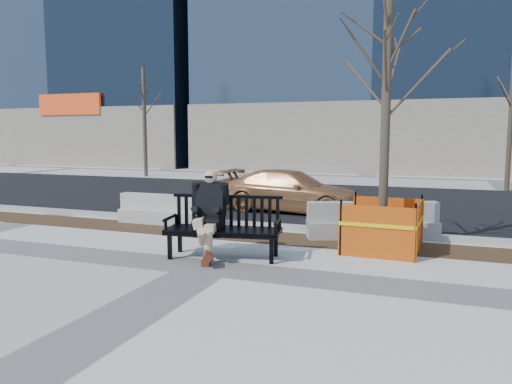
% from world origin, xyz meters
% --- Properties ---
extents(ground, '(120.00, 120.00, 0.00)m').
position_xyz_m(ground, '(0.00, 0.00, 0.00)').
color(ground, beige).
rests_on(ground, ground).
extents(mulch_strip, '(40.00, 1.20, 0.02)m').
position_xyz_m(mulch_strip, '(0.00, 2.60, 0.00)').
color(mulch_strip, '#47301C').
rests_on(mulch_strip, ground).
extents(asphalt_street, '(60.00, 10.40, 0.01)m').
position_xyz_m(asphalt_street, '(0.00, 8.80, 0.00)').
color(asphalt_street, black).
rests_on(asphalt_street, ground).
extents(curb, '(60.00, 0.25, 0.12)m').
position_xyz_m(curb, '(0.00, 3.55, 0.06)').
color(curb, '#9E9B93').
rests_on(curb, ground).
extents(bench, '(2.20, 1.11, 1.12)m').
position_xyz_m(bench, '(-0.03, 0.69, 0.00)').
color(bench, black).
rests_on(bench, ground).
extents(seated_man, '(0.85, 1.21, 1.56)m').
position_xyz_m(seated_man, '(-0.31, 0.69, 0.00)').
color(seated_man, black).
rests_on(seated_man, ground).
extents(tree_fence, '(2.16, 2.16, 5.18)m').
position_xyz_m(tree_fence, '(2.58, 2.21, 0.00)').
color(tree_fence, '#F15410').
rests_on(tree_fence, ground).
extents(sedan, '(4.19, 1.91, 1.19)m').
position_xyz_m(sedan, '(-0.40, 6.17, 0.00)').
color(sedan, '#A76C41').
rests_on(sedan, ground).
extents(jersey_barrier_left, '(2.60, 0.54, 0.75)m').
position_xyz_m(jersey_barrier_left, '(-2.63, 3.18, 0.00)').
color(jersey_barrier_left, '#ACAAA1').
rests_on(jersey_barrier_left, ground).
extents(jersey_barrier_right, '(2.78, 1.52, 0.79)m').
position_xyz_m(jersey_barrier_right, '(2.26, 3.30, 0.00)').
color(jersey_barrier_right, '#98958E').
rests_on(jersey_barrier_right, ground).
extents(far_tree_left, '(2.95, 2.95, 6.06)m').
position_xyz_m(far_tree_left, '(-10.89, 14.87, 0.00)').
color(far_tree_left, brown).
rests_on(far_tree_left, ground).
extents(far_tree_right, '(2.66, 2.66, 5.78)m').
position_xyz_m(far_tree_right, '(6.09, 14.17, 0.00)').
color(far_tree_right, '#493B2F').
rests_on(far_tree_right, ground).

